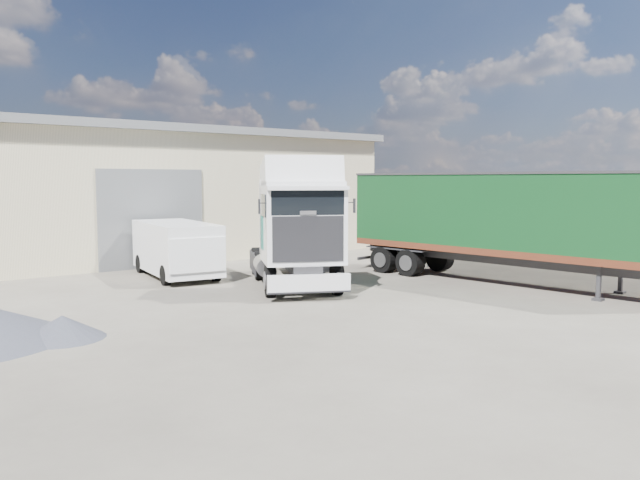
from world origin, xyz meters
TOP-DOWN VIEW (x-y plane):
  - ground at (0.00, 0.00)m, footprint 120.00×120.00m
  - brick_boundary_wall at (11.50, 6.00)m, footprint 0.35×26.00m
  - tractor_unit at (-0.47, 3.00)m, footprint 4.52×6.04m
  - box_trailer at (5.21, 0.10)m, footprint 3.39×10.54m
  - panel_van at (-2.28, 7.26)m, footprint 2.38×4.62m

SIDE VIEW (x-z plane):
  - ground at x=0.00m, z-range 0.00..0.00m
  - panel_van at x=-2.28m, z-range 0.03..1.84m
  - brick_boundary_wall at x=11.50m, z-range 0.00..2.50m
  - tractor_unit at x=-0.47m, z-range -0.31..3.57m
  - box_trailer at x=5.21m, z-range 0.38..3.82m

